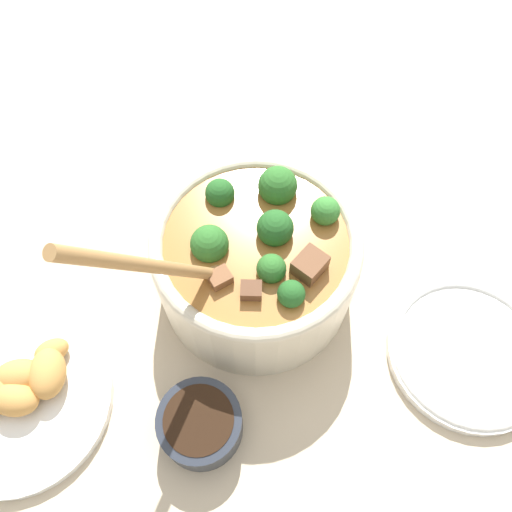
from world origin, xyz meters
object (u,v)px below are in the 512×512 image
at_px(stew_bowl, 256,259).
at_px(food_plate, 23,394).
at_px(empty_plate, 468,352).
at_px(condiment_bowl, 200,423).

xyz_separation_m(stew_bowl, food_plate, (-0.28, -0.03, -0.05)).
relative_size(empty_plate, food_plate, 0.95).
xyz_separation_m(condiment_bowl, food_plate, (-0.17, 0.10, -0.01)).
xyz_separation_m(stew_bowl, empty_plate, (0.19, -0.17, -0.06)).
height_order(condiment_bowl, food_plate, food_plate).
distance_m(condiment_bowl, empty_plate, 0.31).
height_order(stew_bowl, empty_plate, stew_bowl).
bearing_deg(food_plate, empty_plate, -16.46).
bearing_deg(food_plate, stew_bowl, 6.64).
bearing_deg(food_plate, condiment_bowl, -31.66).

